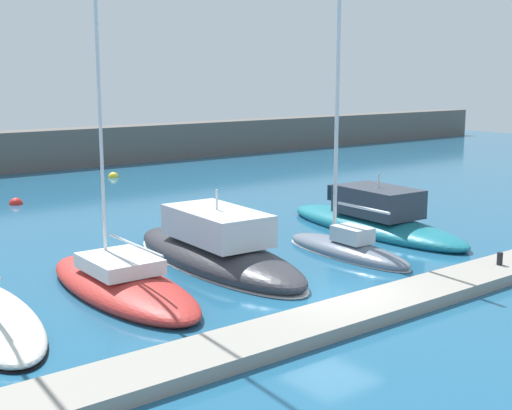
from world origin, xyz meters
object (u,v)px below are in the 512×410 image
motorboat_teal_fifth (374,220)px  mooring_buoy_yellow (113,177)px  sailboat_red_second (121,282)px  sailboat_slate_fourth (347,246)px  motorboat_charcoal_third (215,250)px  dock_bollard (500,259)px  mooring_buoy_red (16,204)px

motorboat_teal_fifth → mooring_buoy_yellow: (-1.52, 22.07, -0.50)m
sailboat_red_second → sailboat_slate_fourth: sailboat_red_second is taller
motorboat_charcoal_third → dock_bollard: motorboat_charcoal_third is taller
sailboat_red_second → mooring_buoy_yellow: 25.95m
sailboat_red_second → mooring_buoy_yellow: size_ratio=25.05×
sailboat_slate_fourth → mooring_buoy_red: 19.48m
motorboat_teal_fifth → mooring_buoy_yellow: size_ratio=14.98×
mooring_buoy_red → dock_bollard: size_ratio=1.63×
motorboat_charcoal_third → dock_bollard: size_ratio=23.44×
motorboat_charcoal_third → mooring_buoy_red: (-1.58, 16.33, -0.51)m
mooring_buoy_red → mooring_buoy_yellow: (8.71, 5.90, 0.00)m
sailboat_slate_fourth → mooring_buoy_yellow: (2.47, 24.35, -0.37)m
dock_bollard → mooring_buoy_yellow: bearing=89.4°
sailboat_red_second → dock_bollard: size_ratio=40.22×
dock_bollard → mooring_buoy_red: bearing=109.5°
motorboat_teal_fifth → dock_bollard: bearing=169.9°
sailboat_red_second → dock_bollard: (11.18, -6.29, 0.25)m
sailboat_red_second → mooring_buoy_red: bearing=-7.7°
motorboat_teal_fifth → dock_bollard: motorboat_teal_fifth is taller
mooring_buoy_yellow → motorboat_teal_fifth: bearing=-86.1°
mooring_buoy_yellow → sailboat_slate_fourth: bearing=-95.8°
motorboat_teal_fifth → motorboat_charcoal_third: bearing=94.8°
mooring_buoy_red → dock_bollard: dock_bollard is taller
motorboat_charcoal_third → dock_bollard: bearing=-133.9°
sailboat_red_second → mooring_buoy_red: sailboat_red_second is taller
motorboat_charcoal_third → motorboat_teal_fifth: 8.65m
dock_bollard → sailboat_red_second: bearing=150.6°
sailboat_red_second → mooring_buoy_red: size_ratio=24.64×
sailboat_red_second → sailboat_slate_fourth: size_ratio=1.39×
motorboat_charcoal_third → sailboat_slate_fourth: sailboat_slate_fourth is taller
sailboat_red_second → motorboat_teal_fifth: bearing=-83.3°
motorboat_teal_fifth → mooring_buoy_red: motorboat_teal_fifth is taller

